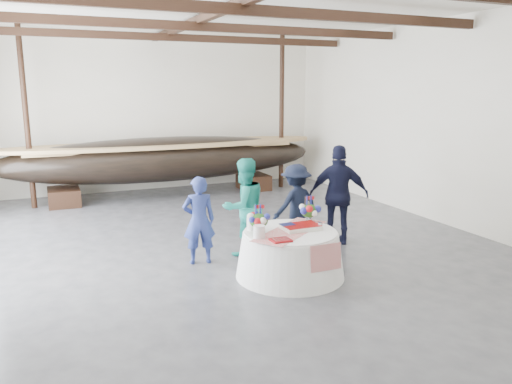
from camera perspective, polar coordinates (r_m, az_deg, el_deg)
name	(u,v)px	position (r m, az deg, el deg)	size (l,w,h in m)	color
floor	(226,243)	(9.92, -3.40, -5.86)	(10.00, 12.00, 0.01)	#3D3D42
wall_back	(156,114)	(15.25, -11.31, 8.78)	(10.00, 0.02, 4.50)	silver
wall_front	(478,186)	(4.38, 24.08, 0.66)	(10.00, 0.02, 4.50)	silver
wall_right	(432,122)	(12.11, 19.50, 7.58)	(0.02, 12.00, 4.50)	silver
ceiling	(223,3)	(9.56, -3.75, 20.77)	(10.00, 12.00, 0.01)	white
pavilion_structure	(210,36)	(10.26, -5.30, 17.34)	(9.80, 11.76, 4.50)	black
longboat_display	(165,159)	(14.09, -10.40, 3.75)	(8.94, 1.79, 1.68)	black
banquet_table	(290,254)	(8.16, 3.92, -7.04)	(1.76, 1.76, 0.76)	white
tabletop_items	(284,220)	(8.12, 3.27, -3.22)	(1.65, 1.40, 0.40)	red
guest_woman_blue	(199,220)	(8.67, -6.54, -3.23)	(0.56, 0.37, 1.54)	navy
guest_woman_teal	(244,207)	(9.06, -1.37, -1.71)	(0.87, 0.68, 1.78)	teal
guest_man_left	(296,204)	(9.71, 4.58, -1.43)	(1.02, 0.59, 1.58)	black
guest_man_right	(339,195)	(9.80, 9.45, -0.34)	(1.14, 0.47, 1.94)	black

